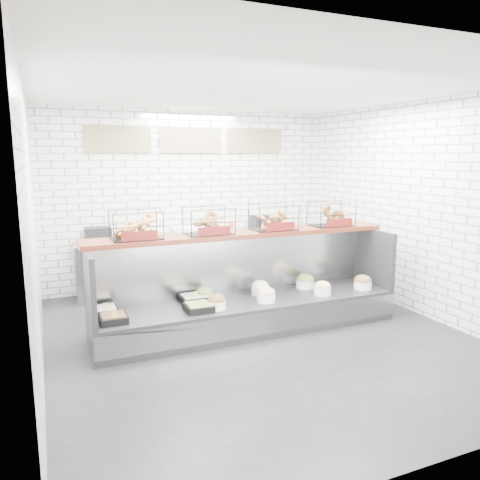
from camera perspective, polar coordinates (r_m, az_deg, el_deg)
name	(u,v)px	position (r m, az deg, el deg)	size (l,w,h in m)	color
ground	(258,336)	(6.02, 2.26, -11.67)	(5.50, 5.50, 0.00)	black
room_shell	(240,170)	(6.14, -0.04, 8.50)	(5.02, 5.51, 3.01)	white
display_case	(247,304)	(6.20, 0.92, -7.79)	(4.00, 0.90, 1.20)	black
bagel_shelf	(242,223)	(6.12, 0.24, 2.07)	(4.10, 0.50, 0.40)	#46180F
prep_counter	(197,261)	(8.04, -5.22, -2.56)	(4.00, 0.60, 1.20)	#93969B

